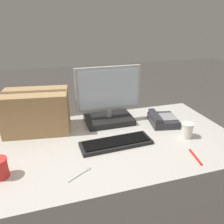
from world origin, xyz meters
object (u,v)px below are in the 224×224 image
keyboard (116,143)px  cardboard_box (37,111)px  monitor (109,102)px  paper_cup_right (187,130)px  desk_phone (162,120)px  spoon (83,173)px  pen_marker (195,157)px

keyboard → cardboard_box: size_ratio=0.99×
monitor → cardboard_box: 0.51m
paper_cup_right → keyboard: bearing=174.6°
monitor → desk_phone: size_ratio=1.92×
monitor → spoon: (-0.29, -0.54, -0.15)m
desk_phone → monitor: bearing=168.3°
spoon → pen_marker: bearing=-36.2°
desk_phone → cardboard_box: cardboard_box is taller
monitor → desk_phone: (0.37, -0.15, -0.12)m
monitor → desk_phone: 0.42m
monitor → cardboard_box: monitor is taller
spoon → pen_marker: size_ratio=0.91×
keyboard → cardboard_box: 0.59m
desk_phone → paper_cup_right: paper_cup_right is taller
keyboard → desk_phone: (0.42, 0.18, 0.02)m
paper_cup_right → spoon: size_ratio=0.76×
monitor → spoon: size_ratio=3.58×
spoon → cardboard_box: size_ratio=0.29×
monitor → keyboard: (-0.05, -0.33, -0.14)m
cardboard_box → paper_cup_right: bearing=-22.5°
desk_phone → spoon: bearing=-139.1°
desk_phone → pen_marker: bearing=-83.6°
monitor → pen_marker: bearing=-60.1°
cardboard_box → spoon: bearing=-68.8°
keyboard → pen_marker: 0.47m
keyboard → paper_cup_right: paper_cup_right is taller
pen_marker → keyboard: bearing=66.2°
paper_cup_right → cardboard_box: bearing=157.5°
keyboard → paper_cup_right: bearing=-8.0°
cardboard_box → desk_phone: bearing=-10.4°
keyboard → pen_marker: keyboard is taller
monitor → desk_phone: monitor is taller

